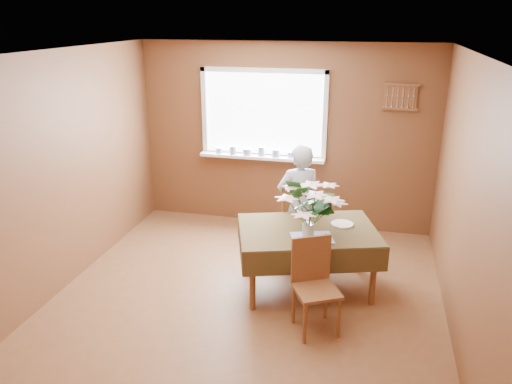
% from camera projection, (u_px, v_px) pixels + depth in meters
% --- Properties ---
extents(floor, '(4.50, 4.50, 0.00)m').
position_uv_depth(floor, '(244.00, 306.00, 5.11)').
color(floor, brown).
rests_on(floor, ground).
extents(ceiling, '(4.50, 4.50, 0.00)m').
position_uv_depth(ceiling, '(241.00, 54.00, 4.27)').
color(ceiling, white).
rests_on(ceiling, wall_back).
extents(wall_back, '(4.00, 0.00, 4.00)m').
position_uv_depth(wall_back, '(285.00, 137.00, 6.75)').
color(wall_back, brown).
rests_on(wall_back, floor).
extents(wall_front, '(4.00, 0.00, 4.00)m').
position_uv_depth(wall_front, '(133.00, 330.00, 2.63)').
color(wall_front, brown).
rests_on(wall_front, floor).
extents(wall_left, '(0.00, 4.50, 4.50)m').
position_uv_depth(wall_left, '(55.00, 176.00, 5.13)').
color(wall_left, brown).
rests_on(wall_left, floor).
extents(wall_right, '(0.00, 4.50, 4.50)m').
position_uv_depth(wall_right, '(469.00, 209.00, 4.25)').
color(wall_right, brown).
rests_on(wall_right, floor).
extents(window_assembly, '(1.72, 0.20, 1.22)m').
position_uv_depth(window_assembly, '(263.00, 130.00, 6.74)').
color(window_assembly, white).
rests_on(window_assembly, wall_back).
extents(spoon_rack, '(0.44, 0.05, 0.33)m').
position_uv_depth(spoon_rack, '(400.00, 97.00, 6.20)').
color(spoon_rack, brown).
rests_on(spoon_rack, wall_back).
extents(dining_table, '(1.66, 1.37, 0.70)m').
position_uv_depth(dining_table, '(308.00, 236.00, 5.26)').
color(dining_table, brown).
rests_on(dining_table, floor).
extents(chair_far, '(0.57, 0.57, 0.96)m').
position_uv_depth(chair_far, '(294.00, 216.00, 6.01)').
color(chair_far, brown).
rests_on(chair_far, floor).
extents(chair_near, '(0.52, 0.52, 0.89)m').
position_uv_depth(chair_near, '(314.00, 280.00, 4.63)').
color(chair_near, brown).
rests_on(chair_near, floor).
extents(seated_woman, '(0.63, 0.55, 1.44)m').
position_uv_depth(seated_woman, '(298.00, 204.00, 5.84)').
color(seated_woman, white).
rests_on(seated_woman, floor).
extents(flower_bouquet, '(0.63, 0.63, 0.54)m').
position_uv_depth(flower_bouquet, '(309.00, 205.00, 4.91)').
color(flower_bouquet, white).
rests_on(flower_bouquet, dining_table).
extents(side_plate, '(0.32, 0.32, 0.01)m').
position_uv_depth(side_plate, '(342.00, 224.00, 5.33)').
color(side_plate, white).
rests_on(side_plate, dining_table).
extents(table_knife, '(0.07, 0.21, 0.00)m').
position_uv_depth(table_knife, '(326.00, 238.00, 5.00)').
color(table_knife, silver).
rests_on(table_knife, dining_table).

